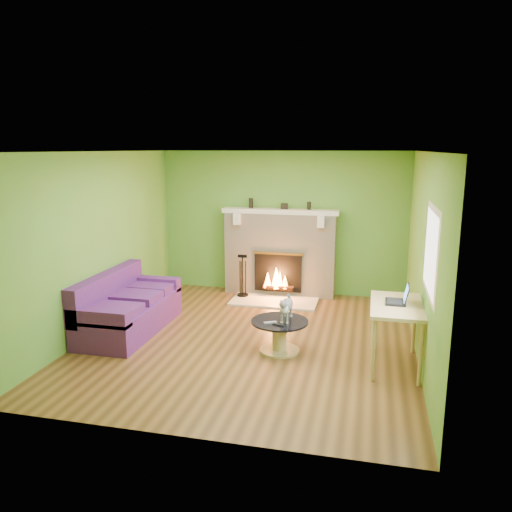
{
  "coord_description": "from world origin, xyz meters",
  "views": [
    {
      "loc": [
        1.6,
        -6.44,
        2.64
      ],
      "look_at": [
        -0.0,
        0.4,
        1.12
      ],
      "focal_mm": 35.0,
      "sensor_mm": 36.0,
      "label": 1
    }
  ],
  "objects": [
    {
      "name": "floor",
      "position": [
        0.0,
        0.0,
        0.0
      ],
      "size": [
        5.0,
        5.0,
        0.0
      ],
      "primitive_type": "plane",
      "color": "#523317",
      "rests_on": "ground"
    },
    {
      "name": "ceiling",
      "position": [
        0.0,
        0.0,
        2.6
      ],
      "size": [
        5.0,
        5.0,
        0.0
      ],
      "primitive_type": "plane",
      "rotation": [
        3.14,
        0.0,
        0.0
      ],
      "color": "white",
      "rests_on": "wall_back"
    },
    {
      "name": "wall_back",
      "position": [
        0.0,
        2.5,
        1.3
      ],
      "size": [
        5.0,
        0.0,
        5.0
      ],
      "primitive_type": "plane",
      "rotation": [
        1.57,
        0.0,
        0.0
      ],
      "color": "#5C8F2E",
      "rests_on": "floor"
    },
    {
      "name": "wall_front",
      "position": [
        0.0,
        -2.5,
        1.3
      ],
      "size": [
        5.0,
        0.0,
        5.0
      ],
      "primitive_type": "plane",
      "rotation": [
        -1.57,
        0.0,
        0.0
      ],
      "color": "#5C8F2E",
      "rests_on": "floor"
    },
    {
      "name": "wall_left",
      "position": [
        -2.25,
        0.0,
        1.3
      ],
      "size": [
        0.0,
        5.0,
        5.0
      ],
      "primitive_type": "plane",
      "rotation": [
        1.57,
        0.0,
        1.57
      ],
      "color": "#5C8F2E",
      "rests_on": "floor"
    },
    {
      "name": "wall_right",
      "position": [
        2.25,
        0.0,
        1.3
      ],
      "size": [
        0.0,
        5.0,
        5.0
      ],
      "primitive_type": "plane",
      "rotation": [
        1.57,
        0.0,
        -1.57
      ],
      "color": "#5C8F2E",
      "rests_on": "floor"
    },
    {
      "name": "window_frame",
      "position": [
        2.24,
        -0.9,
        1.55
      ],
      "size": [
        0.0,
        1.2,
        1.2
      ],
      "primitive_type": "plane",
      "rotation": [
        1.57,
        0.0,
        -1.57
      ],
      "color": "silver",
      "rests_on": "wall_right"
    },
    {
      "name": "window_pane",
      "position": [
        2.23,
        -0.9,
        1.55
      ],
      "size": [
        0.0,
        1.06,
        1.06
      ],
      "primitive_type": "plane",
      "rotation": [
        1.57,
        0.0,
        -1.57
      ],
      "color": "white",
      "rests_on": "wall_right"
    },
    {
      "name": "fireplace",
      "position": [
        0.0,
        2.32,
        0.77
      ],
      "size": [
        2.1,
        0.46,
        1.58
      ],
      "color": "beige",
      "rests_on": "floor"
    },
    {
      "name": "hearth",
      "position": [
        0.0,
        1.8,
        0.01
      ],
      "size": [
        1.5,
        0.75,
        0.03
      ],
      "primitive_type": "cube",
      "color": "beige",
      "rests_on": "floor"
    },
    {
      "name": "mantel",
      "position": [
        0.0,
        2.3,
        1.54
      ],
      "size": [
        2.1,
        0.28,
        0.08
      ],
      "primitive_type": "cube",
      "color": "silver",
      "rests_on": "fireplace"
    },
    {
      "name": "sofa",
      "position": [
        -1.86,
        -0.04,
        0.33
      ],
      "size": [
        0.88,
        1.91,
        0.86
      ],
      "color": "#4A185E",
      "rests_on": "floor"
    },
    {
      "name": "coffee_table",
      "position": [
        0.49,
        -0.31,
        0.25
      ],
      "size": [
        0.75,
        0.75,
        0.43
      ],
      "color": "tan",
      "rests_on": "floor"
    },
    {
      "name": "desk",
      "position": [
        1.95,
        -0.44,
        0.7
      ],
      "size": [
        0.63,
        1.08,
        0.8
      ],
      "color": "tan",
      "rests_on": "floor"
    },
    {
      "name": "cat",
      "position": [
        0.57,
        -0.26,
        0.6
      ],
      "size": [
        0.22,
        0.56,
        0.34
      ],
      "primitive_type": null,
      "rotation": [
        0.0,
        0.0,
        -0.04
      ],
      "color": "slate",
      "rests_on": "coffee_table"
    },
    {
      "name": "remote_silver",
      "position": [
        0.39,
        -0.43,
        0.44
      ],
      "size": [
        0.17,
        0.12,
        0.02
      ],
      "primitive_type": "cube",
      "rotation": [
        0.0,
        0.0,
        0.49
      ],
      "color": "gray",
      "rests_on": "coffee_table"
    },
    {
      "name": "remote_black",
      "position": [
        0.51,
        -0.49,
        0.43
      ],
      "size": [
        0.17,
        0.09,
        0.02
      ],
      "primitive_type": "cube",
      "rotation": [
        0.0,
        0.0,
        -0.33
      ],
      "color": "black",
      "rests_on": "coffee_table"
    },
    {
      "name": "laptop",
      "position": [
        1.93,
        -0.39,
        0.92
      ],
      "size": [
        0.29,
        0.32,
        0.24
      ],
      "primitive_type": null,
      "rotation": [
        0.0,
        0.0,
        -0.03
      ],
      "color": "black",
      "rests_on": "desk"
    },
    {
      "name": "fire_tools",
      "position": [
        -0.61,
        1.95,
        0.41
      ],
      "size": [
        0.2,
        0.2,
        0.76
      ],
      "primitive_type": null,
      "color": "black",
      "rests_on": "hearth"
    },
    {
      "name": "mantel_vase_left",
      "position": [
        -0.54,
        2.33,
        1.67
      ],
      "size": [
        0.08,
        0.08,
        0.18
      ],
      "primitive_type": "cylinder",
      "color": "black",
      "rests_on": "mantel"
    },
    {
      "name": "mantel_vase_right",
      "position": [
        0.51,
        2.33,
        1.65
      ],
      "size": [
        0.07,
        0.07,
        0.14
      ],
      "primitive_type": "cylinder",
      "color": "black",
      "rests_on": "mantel"
    },
    {
      "name": "mantel_box",
      "position": [
        0.07,
        2.33,
        1.63
      ],
      "size": [
        0.12,
        0.08,
        0.1
      ],
      "primitive_type": "cube",
      "color": "black",
      "rests_on": "mantel"
    }
  ]
}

